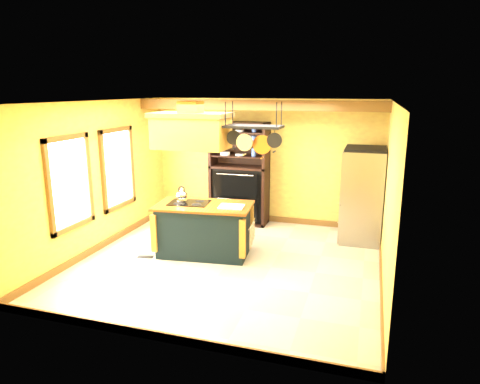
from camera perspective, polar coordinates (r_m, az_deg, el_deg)
The scene contains 15 objects.
floor at distance 7.45m, azimuth -1.45°, elevation -9.30°, with size 5.00×5.00×0.00m, color beige.
ceiling at distance 6.87m, azimuth -1.59°, elevation 11.94°, with size 5.00×5.00×0.00m, color white.
wall_back at distance 9.39m, azimuth 3.39°, elevation 4.09°, with size 5.00×0.02×2.70m, color #E2C652.
wall_front at distance 4.82m, azimuth -11.13°, elevation -5.39°, with size 5.00×0.02×2.70m, color #E2C652.
wall_left at distance 8.17m, azimuth -18.37°, elevation 1.98°, with size 0.02×5.00×2.70m, color #E2C652.
wall_right at distance 6.69m, azimuth 19.22°, elevation -0.57°, with size 0.02×5.00×2.70m, color #E2C652.
ceiling_beam at distance 8.50m, azimuth 2.18°, elevation 11.51°, with size 5.00×0.15×0.20m, color brown.
window_near at distance 7.52m, azimuth -21.68°, elevation 1.13°, with size 0.06×1.06×1.56m.
window_far at distance 8.63m, azimuth -15.91°, elevation 3.08°, with size 0.06×1.06×1.56m.
kitchen_island at distance 7.67m, azimuth -4.82°, elevation -4.92°, with size 1.77×1.12×1.11m.
range_hood at distance 7.38m, azimuth -6.53°, elevation 8.33°, with size 1.33×0.75×0.80m.
pot_rack at distance 7.02m, azimuth 1.85°, elevation 7.98°, with size 0.98×0.46×0.86m.
refrigerator at distance 8.56m, azimuth 15.95°, elevation -0.66°, with size 0.77×0.91×1.79m.
hutch at distance 9.39m, azimuth -0.02°, elevation 1.08°, with size 1.25×0.57×2.22m.
floor_register at distance 7.83m, azimuth -12.50°, elevation -8.43°, with size 0.28×0.12×0.01m, color black.
Camera 1 is at (2.21, -6.50, 2.90)m, focal length 32.00 mm.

